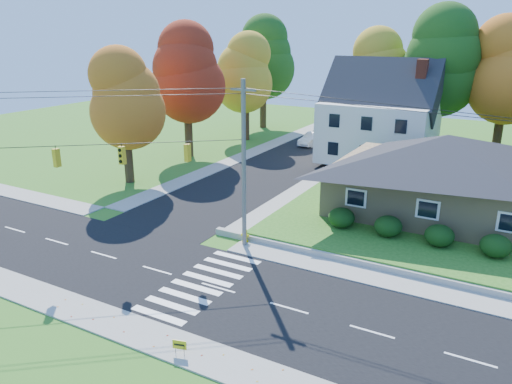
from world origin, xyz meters
The scene contains 19 objects.
ground centered at (0.00, 0.00, 0.00)m, with size 120.00×120.00×0.00m, color #3D7923.
road_main centered at (0.00, 0.00, 0.01)m, with size 90.00×8.00×0.02m, color black.
road_cross centered at (-8.00, 26.00, 0.01)m, with size 8.00×44.00×0.02m, color black.
sidewalk_north centered at (0.00, 5.00, 0.04)m, with size 90.00×2.00×0.08m, color #9C9A90.
sidewalk_south centered at (0.00, -5.00, 0.04)m, with size 90.00×2.00×0.08m, color #9C9A90.
ranch_house centered at (8.00, 16.00, 3.27)m, with size 14.60×10.60×5.40m.
colonial_house centered at (0.04, 28.00, 4.58)m, with size 10.40×8.40×9.60m.
hedge_row centered at (7.50, 9.80, 1.14)m, with size 10.70×1.70×1.27m.
traffic_infrastructure centered at (-0.15, 1.35, 5.15)m, with size 38.10×10.66×10.00m.
tree_lot_0 centered at (-2.00, 34.00, 8.31)m, with size 6.72×6.72×12.51m.
tree_lot_1 centered at (4.00, 33.00, 9.61)m, with size 7.84×7.84×14.60m.
tree_lot_2 centered at (10.00, 34.00, 8.96)m, with size 7.28×7.28×13.56m.
tree_west_0 centered at (-17.00, 12.00, 7.15)m, with size 6.16×6.16×11.47m.
tree_west_1 centered at (-18.00, 22.00, 8.46)m, with size 7.28×7.28×13.56m.
tree_west_2 centered at (-17.00, 32.00, 7.81)m, with size 6.72×6.72×12.51m.
tree_west_3 centered at (-19.00, 40.00, 9.11)m, with size 7.84×7.84×14.60m.
white_car centered at (-8.89, 33.07, 0.73)m, with size 1.49×4.28×1.41m, color white.
fire_hydrant centered at (-1.69, 5.61, 0.44)m, with size 0.52×0.40×0.91m.
yard_sign centered at (1.72, -5.43, 0.53)m, with size 0.58×0.19×0.74m.
Camera 1 is at (12.72, -18.85, 12.55)m, focal length 35.00 mm.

